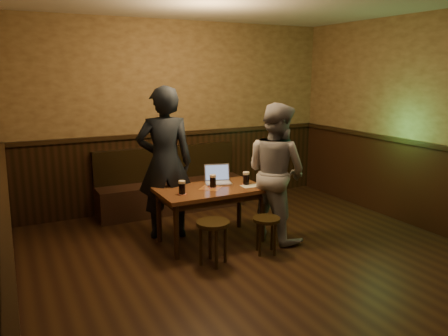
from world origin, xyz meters
name	(u,v)px	position (x,y,z in m)	size (l,w,h in m)	color
room	(281,161)	(0.00, 0.22, 1.20)	(5.04, 6.04, 2.84)	black
bench	(171,190)	(-0.25, 2.75, 0.31)	(2.20, 0.50, 0.95)	black
pub_table	(211,195)	(-0.25, 1.33, 0.59)	(1.28, 0.74, 0.69)	#5B2F1A
stool_left	(213,230)	(-0.50, 0.74, 0.39)	(0.42, 0.42, 0.49)	black
stool_right	(266,225)	(0.17, 0.72, 0.34)	(0.42, 0.42, 0.43)	black
pint_left	(182,187)	(-0.65, 1.24, 0.76)	(0.10, 0.10, 0.16)	#A62314
pint_mid	(213,181)	(-0.21, 1.35, 0.76)	(0.10, 0.10, 0.16)	#A62314
pint_right	(246,178)	(0.22, 1.28, 0.76)	(0.11, 0.11, 0.16)	#A62314
laptop	(218,178)	(-0.06, 1.52, 0.74)	(0.38, 0.34, 0.23)	silver
menu	(250,186)	(0.23, 1.20, 0.68)	(0.22, 0.15, 0.00)	silver
person_suit	(165,163)	(-0.67, 1.76, 0.95)	(0.69, 0.45, 1.90)	black
person_grey	(276,172)	(0.52, 1.08, 0.85)	(0.82, 0.64, 1.70)	gray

